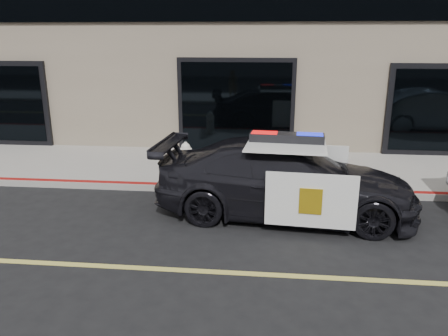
# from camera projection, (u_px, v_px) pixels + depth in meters

# --- Properties ---
(ground) EXTENTS (120.00, 120.00, 0.00)m
(ground) POSITION_uv_depth(u_px,v_px,m) (267.00, 275.00, 6.58)
(ground) COLOR black
(ground) RESTS_ON ground
(sidewalk_n) EXTENTS (60.00, 3.50, 0.15)m
(sidewalk_n) POSITION_uv_depth(u_px,v_px,m) (268.00, 169.00, 11.56)
(sidewalk_n) COLOR gray
(sidewalk_n) RESTS_ON ground
(police_car) EXTENTS (2.91, 5.44, 1.67)m
(police_car) POSITION_uv_depth(u_px,v_px,m) (285.00, 179.00, 8.64)
(police_car) COLOR black
(police_car) RESTS_ON ground
(fire_hydrant) EXTENTS (0.36, 0.50, 0.79)m
(fire_hydrant) POSITION_uv_depth(u_px,v_px,m) (186.00, 158.00, 10.93)
(fire_hydrant) COLOR white
(fire_hydrant) RESTS_ON sidewalk_n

